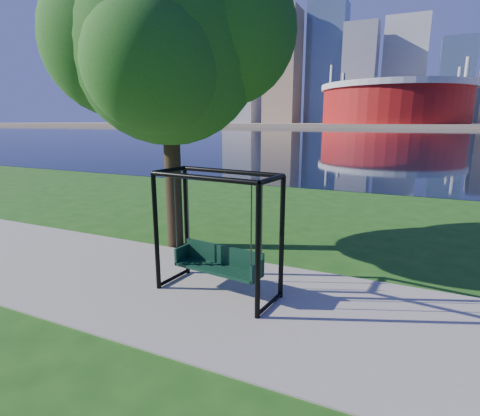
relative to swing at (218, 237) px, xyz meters
The scene contains 8 objects.
ground 1.33m from the swing, 31.21° to the left, with size 900.00×900.00×0.00m, color #1E5114.
path 1.29m from the swing, 16.86° to the right, with size 120.00×4.00×0.03m, color #9E937F.
river 102.34m from the swing, 89.69° to the left, with size 900.00×180.00×0.02m, color black.
far_bank 306.33m from the swing, 89.90° to the left, with size 900.00×228.00×2.00m, color #937F60.
stadium 235.88m from the swing, 92.30° to the left, with size 83.00×83.00×32.00m.
skyline 321.63m from the swing, 90.67° to the left, with size 392.00×66.00×96.50m.
swing is the anchor object (origin of this frame).
park_tree 5.19m from the swing, 139.24° to the left, with size 6.01×5.42×7.46m.
Camera 1 is at (2.69, -6.37, 3.31)m, focal length 28.00 mm.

